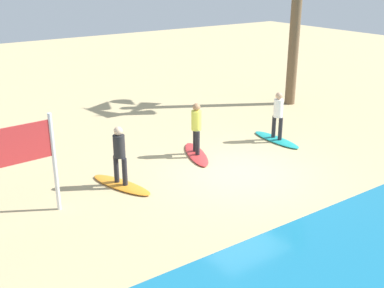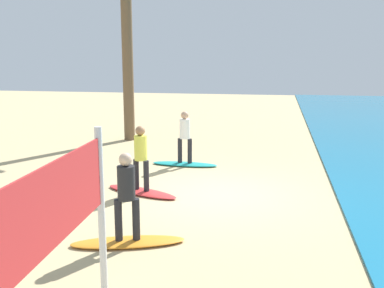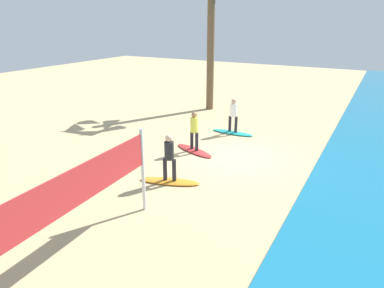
{
  "view_description": "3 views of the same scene",
  "coord_description": "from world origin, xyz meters",
  "px_view_note": "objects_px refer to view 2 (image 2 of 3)",
  "views": [
    {
      "loc": [
        8.46,
        9.72,
        5.67
      ],
      "look_at": [
        1.29,
        -0.55,
        1.0
      ],
      "focal_mm": 44.55,
      "sensor_mm": 36.0,
      "label": 1
    },
    {
      "loc": [
        10.54,
        1.48,
        3.41
      ],
      "look_at": [
        -0.94,
        -0.74,
        1.09
      ],
      "focal_mm": 41.34,
      "sensor_mm": 36.0,
      "label": 2
    },
    {
      "loc": [
        12.4,
        4.77,
        5.34
      ],
      "look_at": [
        1.36,
        -1.31,
        0.78
      ],
      "focal_mm": 32.65,
      "sensor_mm": 36.0,
      "label": 3
    }
  ],
  "objects_px": {
    "surfboard_red": "(142,192)",
    "surfer_red": "(141,153)",
    "surfer_teal": "(185,133)",
    "surfboard_orange": "(128,242)",
    "surfer_orange": "(126,190)",
    "surfboard_teal": "(185,164)"
  },
  "relations": [
    {
      "from": "surfboard_red",
      "to": "surfer_red",
      "type": "height_order",
      "value": "surfer_red"
    },
    {
      "from": "surfer_teal",
      "to": "surfer_red",
      "type": "height_order",
      "value": "same"
    },
    {
      "from": "surfer_teal",
      "to": "surfer_red",
      "type": "relative_size",
      "value": 1.0
    },
    {
      "from": "surfboard_orange",
      "to": "surfer_orange",
      "type": "height_order",
      "value": "surfer_orange"
    },
    {
      "from": "surfboard_teal",
      "to": "surfer_teal",
      "type": "height_order",
      "value": "surfer_teal"
    },
    {
      "from": "surfer_red",
      "to": "surfer_orange",
      "type": "bearing_deg",
      "value": 12.73
    },
    {
      "from": "surfer_red",
      "to": "surfboard_red",
      "type": "bearing_deg",
      "value": 0.0
    },
    {
      "from": "surfer_orange",
      "to": "surfboard_orange",
      "type": "bearing_deg",
      "value": 0.0
    },
    {
      "from": "surfboard_teal",
      "to": "surfer_orange",
      "type": "height_order",
      "value": "surfer_orange"
    },
    {
      "from": "surfboard_red",
      "to": "surfer_red",
      "type": "relative_size",
      "value": 1.28
    },
    {
      "from": "surfer_teal",
      "to": "surfer_orange",
      "type": "distance_m",
      "value": 6.1
    },
    {
      "from": "surfboard_teal",
      "to": "surfer_red",
      "type": "distance_m",
      "value": 3.26
    },
    {
      "from": "surfer_teal",
      "to": "surfer_orange",
      "type": "bearing_deg",
      "value": 1.95
    },
    {
      "from": "surfer_red",
      "to": "surfer_teal",
      "type": "bearing_deg",
      "value": 171.23
    },
    {
      "from": "surfer_red",
      "to": "surfer_orange",
      "type": "distance_m",
      "value": 3.1
    },
    {
      "from": "surfer_teal",
      "to": "surfboard_teal",
      "type": "bearing_deg",
      "value": 0.0
    },
    {
      "from": "surfboard_teal",
      "to": "surfer_orange",
      "type": "xyz_separation_m",
      "value": [
        6.1,
        0.21,
        0.99
      ]
    },
    {
      "from": "surfboard_teal",
      "to": "surfboard_orange",
      "type": "relative_size",
      "value": 1.0
    },
    {
      "from": "surfer_red",
      "to": "surfboard_orange",
      "type": "bearing_deg",
      "value": 12.73
    },
    {
      "from": "surfboard_teal",
      "to": "surfboard_red",
      "type": "bearing_deg",
      "value": -97.71
    },
    {
      "from": "surfboard_red",
      "to": "surfer_orange",
      "type": "relative_size",
      "value": 1.28
    },
    {
      "from": "surfer_teal",
      "to": "surfer_orange",
      "type": "xyz_separation_m",
      "value": [
        6.1,
        0.21,
        0.0
      ]
    }
  ]
}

